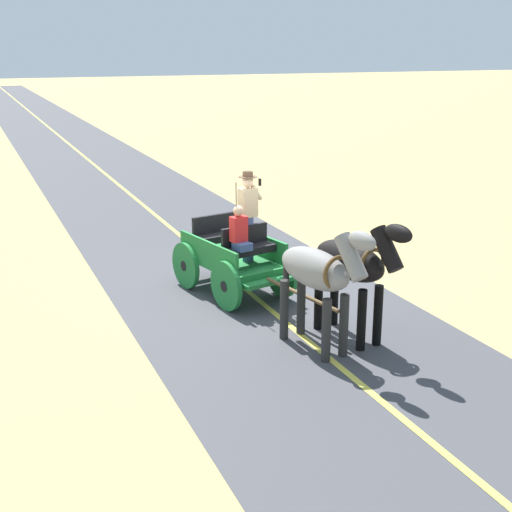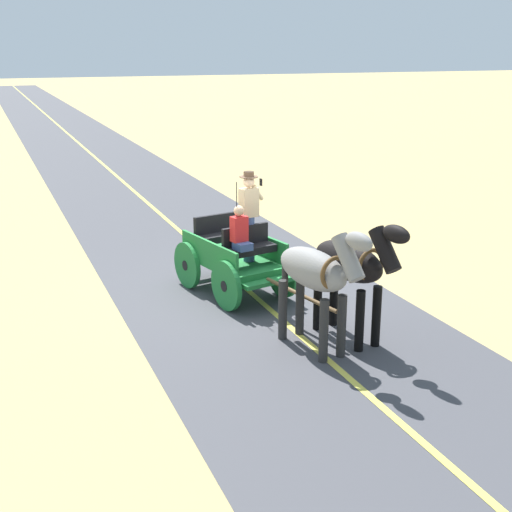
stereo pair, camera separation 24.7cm
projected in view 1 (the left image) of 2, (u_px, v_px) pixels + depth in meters
ground_plane at (247, 291)px, 14.19m from camera, size 200.00×200.00×0.00m
road_surface at (247, 291)px, 14.18m from camera, size 5.36×160.00×0.01m
road_centre_stripe at (247, 290)px, 14.18m from camera, size 0.12×160.00×0.00m
horse_drawn_carriage at (235, 254)px, 13.81m from camera, size 1.88×4.51×2.50m
horse_near_side at (354, 265)px, 11.49m from camera, size 0.87×2.15×2.21m
horse_off_side at (319, 273)px, 11.08m from camera, size 0.87×2.15×2.21m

